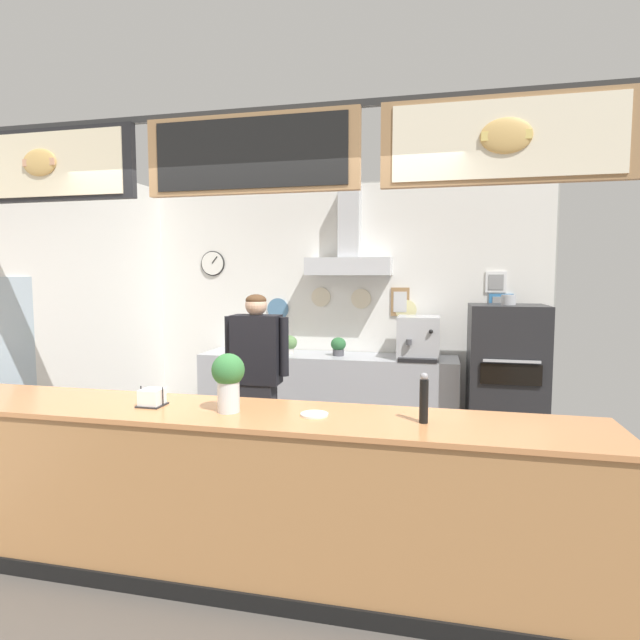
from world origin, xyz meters
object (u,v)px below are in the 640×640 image
Objects in this scene: espresso_machine at (418,338)px; potted_thyme at (338,346)px; pizza_oven at (506,380)px; basil_vase at (228,380)px; shop_worker at (257,383)px; potted_sage at (289,344)px; napkin_holder at (152,398)px; pepper_grinder at (424,398)px; condiment_plate at (314,414)px; potted_oregano at (242,341)px.

potted_thyme is at bearing 179.79° from espresso_machine.
basil_vase is at bearing -126.07° from pizza_oven.
shop_worker is 7.89× the size of potted_sage.
potted_thyme is at bearing 87.47° from basil_vase.
potted_thyme is at bearing -4.31° from potted_sage.
potted_thyme is 2.88m from napkin_holder.
espresso_machine reaches higher than pepper_grinder.
condiment_plate is at bearing -100.11° from espresso_machine.
potted_thyme is (-1.77, 0.23, 0.26)m from pizza_oven.
condiment_plate is (0.83, -1.33, 0.13)m from shop_worker.
espresso_machine is (1.33, 1.47, 0.25)m from shop_worker.
pepper_grinder is 0.80× the size of basil_vase.
potted_sage is 3.27m from pepper_grinder.
potted_sage is 1.30× the size of condiment_plate.
pizza_oven reaches higher than potted_sage.
basil_vase is at bearing -70.05° from potted_oregano.
potted_oregano is 0.57m from potted_sage.
basil_vase reaches higher than pepper_grinder.
potted_thyme is at bearing 172.63° from pizza_oven.
potted_thyme is 0.96× the size of potted_oregano.
napkin_holder is at bearing 177.29° from basil_vase.
shop_worker reaches higher than espresso_machine.
pepper_grinder is 1.13m from basil_vase.
shop_worker is at bearing 103.09° from basil_vase.
pizza_oven is at bearing -7.37° from potted_thyme.
napkin_holder is at bearing -102.90° from potted_thyme.
potted_thyme is 2.99m from pepper_grinder.
basil_vase is at bearing -109.67° from espresso_machine.
napkin_holder is at bearing 80.12° from shop_worker.
pepper_grinder is 1.65m from napkin_holder.
condiment_plate is at bearing 0.65° from napkin_holder.
basil_vase is 2.22× the size of napkin_holder.
potted_thyme is 2.82m from condiment_plate.
potted_thyme is 0.75× the size of pepper_grinder.
potted_oregano is 0.78× the size of pepper_grinder.
condiment_plate is 0.58× the size of pepper_grinder.
espresso_machine is 0.89m from potted_thyme.
shop_worker is 3.23× the size of espresso_machine.
condiment_plate is at bearing 120.72° from shop_worker.
espresso_machine reaches higher than potted_thyme.
espresso_machine is at bearing 61.40° from napkin_holder.
shop_worker is (-2.21, -1.24, 0.13)m from pizza_oven.
espresso_machine is at bearing 92.44° from pepper_grinder.
potted_thyme is at bearing 77.10° from napkin_holder.
shop_worker is at bearing 81.45° from napkin_holder.
condiment_plate is at bearing 178.88° from pepper_grinder.
pepper_grinder is at bearing -106.52° from pizza_oven.
potted_oregano is 3.58m from pepper_grinder.
shop_worker is 5.97× the size of pepper_grinder.
basil_vase reaches higher than condiment_plate.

